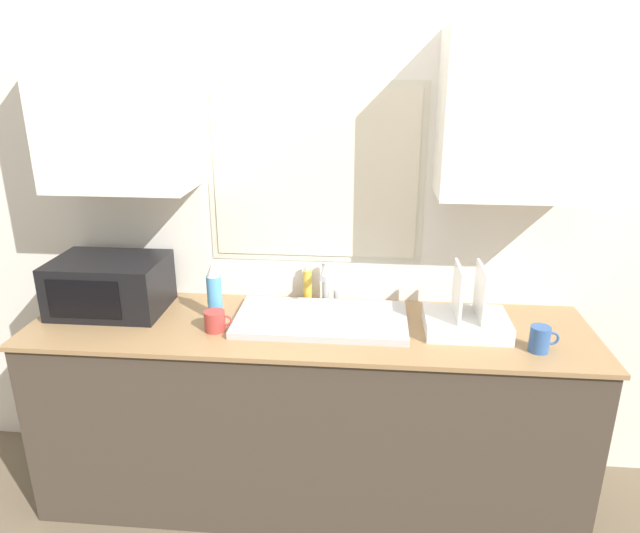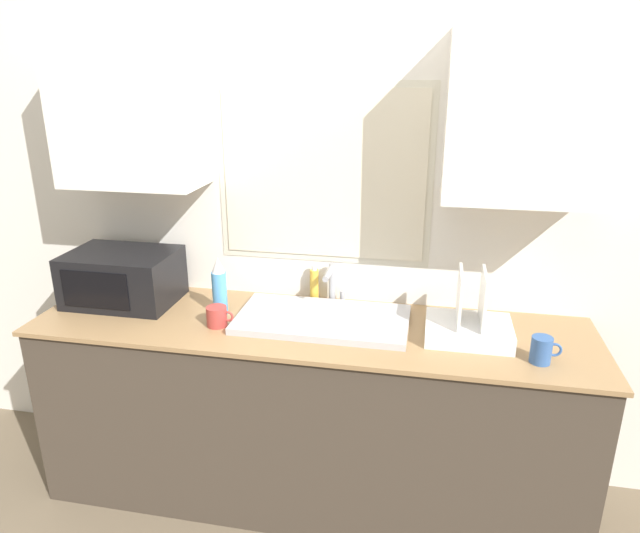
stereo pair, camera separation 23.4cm
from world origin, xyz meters
name	(u,v)px [view 1 (the left image)]	position (x,y,z in m)	size (l,w,h in m)	color
countertop	(309,412)	(0.00, 0.31, 0.44)	(2.43, 0.65, 0.88)	#42382D
wall_back	(315,193)	(0.00, 0.61, 1.40)	(6.00, 0.38, 2.60)	silver
sink_basin	(321,319)	(0.05, 0.34, 0.90)	(0.74, 0.41, 0.03)	#B2B2B7
faucet	(326,280)	(0.06, 0.54, 1.00)	(0.08, 0.19, 0.19)	#99999E
microwave	(110,285)	(-0.91, 0.39, 1.01)	(0.49, 0.35, 0.24)	black
dish_rack	(466,319)	(0.67, 0.30, 0.94)	(0.35, 0.27, 0.29)	white
spray_bottle	(214,291)	(-0.42, 0.34, 1.01)	(0.07, 0.07, 0.27)	#4C99D8
soap_bottle	(307,285)	(-0.03, 0.58, 0.96)	(0.04, 0.04, 0.18)	gold
mug_near_sink	(215,321)	(-0.38, 0.22, 0.93)	(0.12, 0.09, 0.09)	#A53833
mug_by_rack	(540,339)	(0.93, 0.15, 0.94)	(0.11, 0.08, 0.10)	#335999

